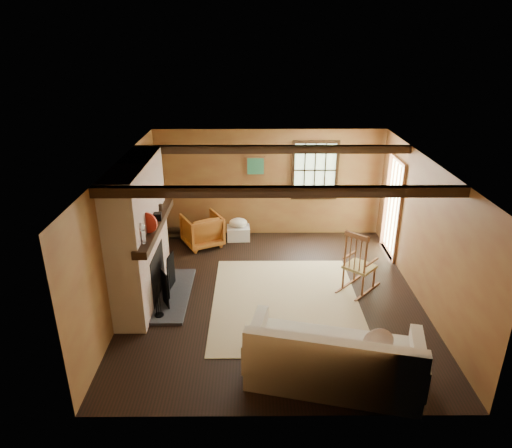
{
  "coord_description": "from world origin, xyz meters",
  "views": [
    {
      "loc": [
        -0.35,
        -6.93,
        4.25
      ],
      "look_at": [
        -0.3,
        0.4,
        1.2
      ],
      "focal_mm": 32.0,
      "sensor_mm": 36.0,
      "label": 1
    }
  ],
  "objects_px": {
    "armchair": "(202,230)",
    "rocking_chair": "(359,265)",
    "sofa": "(334,362)",
    "fireplace": "(141,239)",
    "laundry_basket": "(238,233)"
  },
  "relations": [
    {
      "from": "sofa",
      "to": "armchair",
      "type": "bearing_deg",
      "value": 129.9
    },
    {
      "from": "laundry_basket",
      "to": "armchair",
      "type": "xyz_separation_m",
      "value": [
        -0.77,
        -0.3,
        0.2
      ]
    },
    {
      "from": "rocking_chair",
      "to": "armchair",
      "type": "height_order",
      "value": "rocking_chair"
    },
    {
      "from": "fireplace",
      "to": "sofa",
      "type": "height_order",
      "value": "fireplace"
    },
    {
      "from": "rocking_chair",
      "to": "laundry_basket",
      "type": "bearing_deg",
      "value": -2.4
    },
    {
      "from": "armchair",
      "to": "rocking_chair",
      "type": "bearing_deg",
      "value": 119.88
    },
    {
      "from": "fireplace",
      "to": "rocking_chair",
      "type": "relative_size",
      "value": 2.07
    },
    {
      "from": "fireplace",
      "to": "sofa",
      "type": "relative_size",
      "value": 1.0
    },
    {
      "from": "fireplace",
      "to": "laundry_basket",
      "type": "height_order",
      "value": "fireplace"
    },
    {
      "from": "sofa",
      "to": "rocking_chair",
      "type": "bearing_deg",
      "value": 83.96
    },
    {
      "from": "fireplace",
      "to": "sofa",
      "type": "distance_m",
      "value": 3.71
    },
    {
      "from": "sofa",
      "to": "armchair",
      "type": "distance_m",
      "value": 4.76
    },
    {
      "from": "fireplace",
      "to": "sofa",
      "type": "bearing_deg",
      "value": -36.49
    },
    {
      "from": "fireplace",
      "to": "rocking_chair",
      "type": "xyz_separation_m",
      "value": [
        3.73,
        0.2,
        -0.62
      ]
    },
    {
      "from": "fireplace",
      "to": "rocking_chair",
      "type": "bearing_deg",
      "value": 3.01
    }
  ]
}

